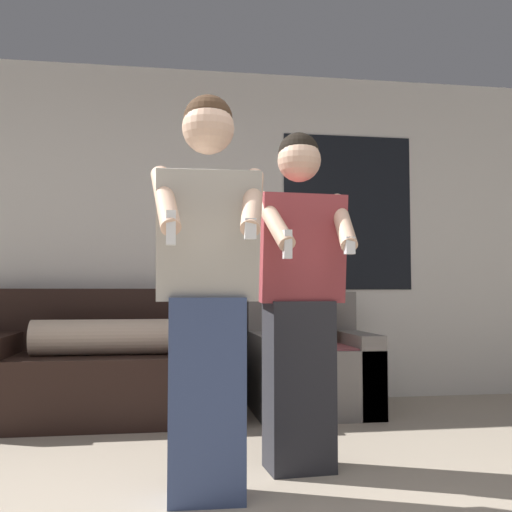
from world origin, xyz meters
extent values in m
cube|color=silver|center=(0.00, 3.08, 1.35)|extent=(6.62, 0.06, 2.70)
cube|color=black|center=(1.27, 3.05, 1.55)|extent=(1.10, 0.01, 1.30)
cube|color=black|center=(-0.65, 2.54, 0.23)|extent=(1.80, 0.92, 0.45)
cube|color=black|center=(-0.65, 2.89, 0.68)|extent=(1.80, 0.22, 0.45)
cube|color=black|center=(0.11, 2.54, 0.30)|extent=(0.28, 0.92, 0.59)
cylinder|color=#CCB299|center=(-0.65, 2.42, 0.57)|extent=(0.99, 0.24, 0.24)
cube|color=slate|center=(0.81, 2.57, 0.24)|extent=(0.86, 0.86, 0.48)
cube|color=slate|center=(0.81, 2.89, 0.68)|extent=(0.86, 0.20, 0.40)
cube|color=slate|center=(0.47, 2.57, 0.29)|extent=(0.18, 0.86, 0.58)
cube|color=slate|center=(1.16, 2.57, 0.29)|extent=(0.18, 0.86, 0.58)
cube|color=#994C51|center=(0.81, 2.52, 0.48)|extent=(0.73, 0.68, 0.01)
cube|color=tan|center=(0.81, 2.63, 0.67)|extent=(0.36, 0.14, 0.36)
cube|color=#384770|center=(-0.08, 0.82, 0.43)|extent=(0.33, 0.25, 0.86)
cube|color=#ADA89E|center=(-0.09, 0.79, 1.13)|extent=(0.44, 0.34, 0.58)
sphere|color=#DBAD8E|center=(-0.09, 0.77, 1.59)|extent=(0.23, 0.23, 0.23)
sphere|color=#3D2819|center=(-0.09, 0.78, 1.63)|extent=(0.22, 0.22, 0.22)
cylinder|color=#DBAD8E|center=(-0.27, 0.64, 1.25)|extent=(0.13, 0.36, 0.32)
cube|color=white|center=(-0.25, 0.49, 1.12)|extent=(0.04, 0.04, 0.13)
cylinder|color=#DBAD8E|center=(0.09, 0.63, 1.25)|extent=(0.15, 0.36, 0.32)
cube|color=white|center=(0.06, 0.48, 1.12)|extent=(0.05, 0.04, 0.08)
cube|color=#28282D|center=(0.40, 1.17, 0.42)|extent=(0.34, 0.26, 0.84)
cube|color=#99383D|center=(0.40, 1.15, 1.10)|extent=(0.44, 0.30, 0.55)
sphere|color=#DBAD8E|center=(0.40, 1.14, 1.55)|extent=(0.22, 0.22, 0.22)
sphere|color=black|center=(0.40, 1.15, 1.58)|extent=(0.21, 0.21, 0.21)
cylinder|color=#DBAD8E|center=(0.24, 0.99, 1.22)|extent=(0.17, 0.36, 0.32)
cube|color=white|center=(0.28, 0.84, 1.09)|extent=(0.04, 0.04, 0.13)
cylinder|color=#DBAD8E|center=(0.59, 1.02, 1.22)|extent=(0.11, 0.36, 0.32)
cube|color=white|center=(0.57, 0.87, 1.09)|extent=(0.05, 0.04, 0.08)
camera|label=1|loc=(-0.28, -1.78, 0.88)|focal=42.00mm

